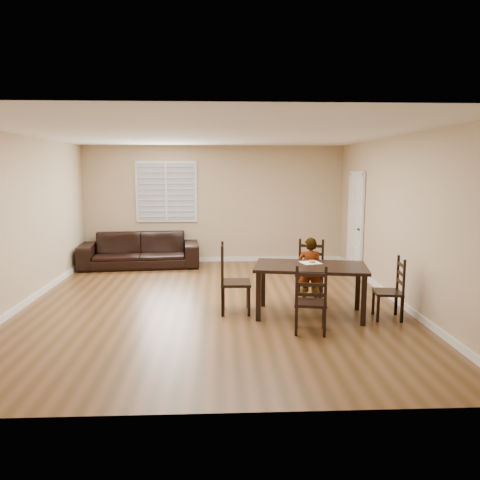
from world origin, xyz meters
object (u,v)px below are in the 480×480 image
at_px(dining_table, 311,271).
at_px(sofa, 140,250).
at_px(child, 310,271).
at_px(chair_near, 310,271).
at_px(donut, 312,261).
at_px(chair_left, 227,281).
at_px(chair_far, 311,304).
at_px(chair_right, 396,291).

bearing_deg(dining_table, sofa, 140.97).
relative_size(child, sofa, 0.42).
xyz_separation_m(chair_near, sofa, (-3.32, 2.64, -0.07)).
relative_size(child, donut, 10.32).
distance_m(donut, sofa, 4.72).
bearing_deg(chair_left, chair_near, -59.53).
height_order(dining_table, chair_far, chair_far).
height_order(chair_right, child, child).
bearing_deg(chair_far, chair_near, -90.50).
height_order(chair_left, chair_right, chair_left).
bearing_deg(donut, dining_table, -106.87).
distance_m(chair_near, child, 0.45).
bearing_deg(chair_right, chair_near, -133.07).
relative_size(dining_table, chair_right, 1.94).
distance_m(chair_far, donut, 1.10).
xyz_separation_m(chair_left, child, (1.33, 0.37, 0.06)).
bearing_deg(sofa, dining_table, -54.60).
bearing_deg(sofa, chair_right, -46.91).
bearing_deg(donut, child, 82.33).
distance_m(chair_near, chair_right, 1.59).
bearing_deg(chair_near, donut, -82.96).
relative_size(dining_table, chair_near, 1.78).
distance_m(chair_left, donut, 1.32).
bearing_deg(chair_right, chair_far, -57.76).
distance_m(dining_table, chair_right, 1.25).
height_order(child, donut, child).
bearing_deg(donut, chair_left, 178.63).
relative_size(dining_table, child, 1.61).
bearing_deg(dining_table, chair_right, 0.25).
bearing_deg(chair_near, chair_right, -33.68).
bearing_deg(donut, sofa, 132.32).
xyz_separation_m(chair_right, donut, (-1.15, 0.39, 0.37)).
distance_m(chair_right, child, 1.36).
xyz_separation_m(chair_far, chair_right, (1.36, 0.62, -0.01)).
bearing_deg(dining_table, child, 90.00).
bearing_deg(sofa, donut, -52.72).
distance_m(chair_near, donut, 0.91).
height_order(chair_far, chair_right, chair_far).
bearing_deg(chair_right, chair_left, -92.18).
xyz_separation_m(donut, sofa, (-3.17, 3.48, -0.41)).
xyz_separation_m(child, donut, (-0.05, -0.40, 0.24)).
height_order(chair_far, donut, chair_far).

